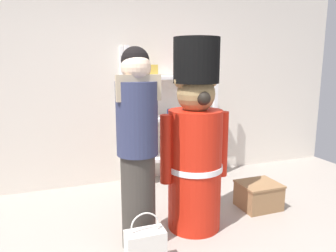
{
  "coord_description": "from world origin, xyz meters",
  "views": [
    {
      "loc": [
        -0.86,
        -1.85,
        1.52
      ],
      "look_at": [
        0.06,
        0.65,
        1.0
      ],
      "focal_mm": 34.53,
      "sensor_mm": 36.0,
      "label": 1
    }
  ],
  "objects_px": {
    "display_crate": "(258,195)",
    "shopping_bag": "(145,249)",
    "merchandise_shelf": "(170,114)",
    "teddy_bear_guard": "(195,145)",
    "person_shopper": "(137,145)"
  },
  "relations": [
    {
      "from": "display_crate",
      "to": "shopping_bag",
      "type": "bearing_deg",
      "value": -157.4
    },
    {
      "from": "merchandise_shelf",
      "to": "display_crate",
      "type": "xyz_separation_m",
      "value": [
        0.58,
        -1.14,
        -0.74
      ]
    },
    {
      "from": "teddy_bear_guard",
      "to": "shopping_bag",
      "type": "distance_m",
      "value": 1.0
    },
    {
      "from": "teddy_bear_guard",
      "to": "shopping_bag",
      "type": "relative_size",
      "value": 3.82
    },
    {
      "from": "person_shopper",
      "to": "display_crate",
      "type": "relative_size",
      "value": 3.96
    },
    {
      "from": "merchandise_shelf",
      "to": "person_shopper",
      "type": "xyz_separation_m",
      "value": [
        -0.8,
        -1.4,
        -0.0
      ]
    },
    {
      "from": "merchandise_shelf",
      "to": "person_shopper",
      "type": "bearing_deg",
      "value": -119.84
    },
    {
      "from": "teddy_bear_guard",
      "to": "person_shopper",
      "type": "xyz_separation_m",
      "value": [
        -0.57,
        -0.13,
        0.07
      ]
    },
    {
      "from": "teddy_bear_guard",
      "to": "shopping_bag",
      "type": "height_order",
      "value": "teddy_bear_guard"
    },
    {
      "from": "display_crate",
      "to": "person_shopper",
      "type": "bearing_deg",
      "value": -169.33
    },
    {
      "from": "teddy_bear_guard",
      "to": "display_crate",
      "type": "height_order",
      "value": "teddy_bear_guard"
    },
    {
      "from": "merchandise_shelf",
      "to": "shopping_bag",
      "type": "height_order",
      "value": "merchandise_shelf"
    },
    {
      "from": "merchandise_shelf",
      "to": "teddy_bear_guard",
      "type": "xyz_separation_m",
      "value": [
        -0.23,
        -1.27,
        -0.08
      ]
    },
    {
      "from": "shopping_bag",
      "to": "merchandise_shelf",
      "type": "bearing_deg",
      "value": 64.02
    },
    {
      "from": "person_shopper",
      "to": "shopping_bag",
      "type": "xyz_separation_m",
      "value": [
        -0.04,
        -0.33,
        -0.71
      ]
    }
  ]
}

